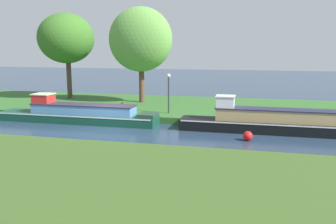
{
  "coord_description": "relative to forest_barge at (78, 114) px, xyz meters",
  "views": [
    {
      "loc": [
        8.06,
        -18.39,
        4.53
      ],
      "look_at": [
        3.32,
        1.2,
        0.9
      ],
      "focal_mm": 37.47,
      "sensor_mm": 36.0,
      "label": 1
    }
  ],
  "objects": [
    {
      "name": "willow_tree_left",
      "position": [
        -4.71,
        7.28,
        4.86
      ],
      "size": [
        4.64,
        4.62,
        7.08
      ],
      "color": "#523832",
      "rests_on": "riverbank_far"
    },
    {
      "name": "lamp_post",
      "position": [
        5.25,
        2.32,
        1.51
      ],
      "size": [
        0.24,
        0.24,
        2.57
      ],
      "color": "#333338",
      "rests_on": "riverbank_far"
    },
    {
      "name": "black_narrowboat",
      "position": [
        11.91,
        0.0,
        0.09
      ],
      "size": [
        10.15,
        1.54,
        1.97
      ],
      "color": "black",
      "rests_on": "ground_plane"
    },
    {
      "name": "mooring_post_near",
      "position": [
        2.48,
        1.21,
        0.26
      ],
      "size": [
        0.17,
        0.17,
        0.79
      ],
      "primitive_type": "cylinder",
      "color": "#503722",
      "rests_on": "riverbank_far"
    },
    {
      "name": "channel_buoy",
      "position": [
        10.39,
        -2.08,
        -0.29
      ],
      "size": [
        0.48,
        0.48,
        0.48
      ],
      "primitive_type": "sphere",
      "color": "red",
      "rests_on": "ground_plane"
    },
    {
      "name": "willow_tree_centre",
      "position": [
        2.06,
        6.33,
        4.69
      ],
      "size": [
        4.95,
        3.33,
        7.29
      ],
      "color": "brown",
      "rests_on": "riverbank_far"
    },
    {
      "name": "ground_plane",
      "position": [
        2.44,
        -1.2,
        -0.53
      ],
      "size": [
        120.0,
        120.0,
        0.0
      ],
      "primitive_type": "plane",
      "color": "#24374E"
    },
    {
      "name": "riverbank_far",
      "position": [
        2.44,
        5.8,
        -0.33
      ],
      "size": [
        72.0,
        10.0,
        0.4
      ],
      "primitive_type": "cube",
      "color": "#326229",
      "rests_on": "ground_plane"
    },
    {
      "name": "forest_barge",
      "position": [
        0.0,
        0.0,
        0.0
      ],
      "size": [
        10.33,
        1.64,
        1.75
      ],
      "color": "#134230",
      "rests_on": "ground_plane"
    }
  ]
}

